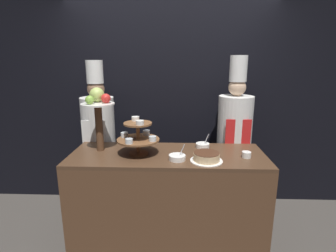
% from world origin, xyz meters
% --- Properties ---
extents(wall_back, '(10.00, 0.06, 2.80)m').
position_xyz_m(wall_back, '(0.00, 1.25, 1.40)').
color(wall_back, black).
rests_on(wall_back, ground_plane).
extents(buffet_counter, '(1.87, 0.69, 0.95)m').
position_xyz_m(buffet_counter, '(0.00, 0.35, 0.48)').
color(buffet_counter, brown).
rests_on(buffet_counter, ground_plane).
extents(tiered_stand, '(0.40, 0.40, 0.35)m').
position_xyz_m(tiered_stand, '(-0.28, 0.32, 1.13)').
color(tiered_stand, brown).
rests_on(tiered_stand, buffet_counter).
extents(fruit_pedestal, '(0.32, 0.32, 0.62)m').
position_xyz_m(fruit_pedestal, '(-0.68, 0.45, 1.39)').
color(fruit_pedestal, brown).
rests_on(fruit_pedestal, buffet_counter).
extents(cake_round, '(0.29, 0.29, 0.08)m').
position_xyz_m(cake_round, '(0.35, 0.17, 0.99)').
color(cake_round, white).
rests_on(cake_round, buffet_counter).
extents(cup_white, '(0.08, 0.08, 0.06)m').
position_xyz_m(cup_white, '(0.73, 0.27, 0.98)').
color(cup_white, white).
rests_on(cup_white, buffet_counter).
extents(serving_bowl_near, '(0.15, 0.15, 0.15)m').
position_xyz_m(serving_bowl_near, '(0.09, 0.19, 0.98)').
color(serving_bowl_near, white).
rests_on(serving_bowl_near, buffet_counter).
extents(serving_bowl_far, '(0.14, 0.14, 0.15)m').
position_xyz_m(serving_bowl_far, '(0.35, 0.54, 0.98)').
color(serving_bowl_far, white).
rests_on(serving_bowl_far, buffet_counter).
extents(chef_left, '(0.38, 0.38, 1.83)m').
position_xyz_m(chef_left, '(-0.82, 0.87, 0.99)').
color(chef_left, '#28282D').
rests_on(chef_left, ground_plane).
extents(chef_center_left, '(0.39, 0.39, 1.88)m').
position_xyz_m(chef_center_left, '(0.74, 0.87, 1.01)').
color(chef_center_left, black).
rests_on(chef_center_left, ground_plane).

